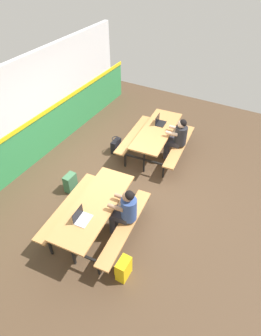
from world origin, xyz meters
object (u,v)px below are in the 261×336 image
Objects in this scene: student_further at (178,136)px; laptop_dark at (160,122)px; picnic_table_right at (157,135)px; backpack_dark at (123,269)px; tote_bag_bright at (116,146)px; satchel_spare at (70,183)px; student_nearer at (125,209)px; laptop_silver at (82,218)px; picnic_table_left at (95,210)px.

laptop_dark is at bearing 65.69° from student_further.
student_further is (0.03, -0.56, 0.13)m from picnic_table_right.
backpack_dark is (-3.80, -1.07, -0.57)m from laptop_dark.
satchel_spare is at bearing 174.53° from tote_bag_bright.
student_nearer is 2.74× the size of satchel_spare.
student_nearer reaches higher than laptop_silver.
picnic_table_right is 6.23× the size of laptop_silver.
satchel_spare is (-2.24, 1.69, -0.49)m from student_further.
picnic_table_left is 2.88m from picnic_table_right.
laptop_dark is (2.98, 0.65, 0.08)m from student_nearer.
student_further is at bearing -72.56° from tote_bag_bright.
backpack_dark is at bearing -152.64° from student_nearer.
picnic_table_left is 1.00× the size of picnic_table_right.
picnic_table_right is 3.65m from backpack_dark.
student_further is 2.74× the size of backpack_dark.
picnic_table_right is 3.28m from laptop_silver.
laptop_dark is at bearing -23.02° from satchel_spare.
picnic_table_left is at bearing -178.13° from laptop_dark.
student_further is 2.74× the size of satchel_spare.
student_nearer is at bearing -167.73° from picnic_table_right.
tote_bag_bright is (-0.45, 0.97, -0.38)m from picnic_table_right.
laptop_silver reaches higher than picnic_table_right.
student_nearer is at bearing -145.13° from tote_bag_bright.
student_nearer is at bearing -167.78° from laptop_dark.
student_further is 3.58× the size of laptop_dark.
satchel_spare is at bearing 142.99° from student_further.
tote_bag_bright is at bearing 22.56° from picnic_table_left.
picnic_table_left is 4.78× the size of backpack_dark.
satchel_spare is (1.06, 1.17, -0.57)m from laptop_silver.
laptop_silver reaches higher than picnic_table_left.
tote_bag_bright is at bearing 32.97° from backpack_dark.
student_further is 1.68m from tote_bag_bright.
student_further reaches higher than picnic_table_left.
picnic_table_right is 0.38m from laptop_dark.
satchel_spare is (1.27, 2.14, 0.00)m from backpack_dark.
student_further is at bearing -10.08° from picnic_table_left.
laptop_dark is 0.77× the size of backpack_dark.
picnic_table_left is 1.74× the size of student_further.
laptop_silver is 1.68m from satchel_spare.
satchel_spare is (-2.52, 1.07, -0.57)m from laptop_dark.
picnic_table_left is at bearing -179.20° from picnic_table_right.
picnic_table_right is at bearing 92.58° from student_further.
student_nearer reaches higher than satchel_spare.
laptop_silver is at bearing -178.40° from laptop_dark.
laptop_silver is at bearing 171.05° from student_further.
laptop_dark reaches higher than tote_bag_bright.
tote_bag_bright is (3.04, 1.97, -0.02)m from backpack_dark.
satchel_spare is at bearing 60.80° from picnic_table_left.
student_further is at bearing 0.54° from student_nearer.
satchel_spare is at bearing 48.00° from laptop_silver.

